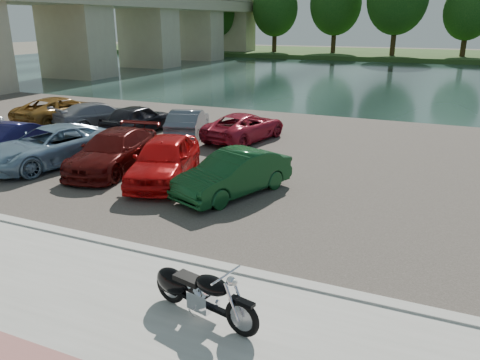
# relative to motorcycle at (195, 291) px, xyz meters

# --- Properties ---
(ground) EXTENTS (200.00, 200.00, 0.00)m
(ground) POSITION_rel_motorcycle_xyz_m (-0.93, -0.30, -0.56)
(ground) COLOR #595447
(ground) RESTS_ON ground
(promenade) EXTENTS (60.00, 6.00, 0.10)m
(promenade) POSITION_rel_motorcycle_xyz_m (-0.93, -1.30, -0.51)
(promenade) COLOR #AAA8A0
(promenade) RESTS_ON ground
(kerb) EXTENTS (60.00, 0.30, 0.14)m
(kerb) POSITION_rel_motorcycle_xyz_m (-0.93, 1.70, -0.49)
(kerb) COLOR #AAA8A0
(kerb) RESTS_ON ground
(parking_lot) EXTENTS (60.00, 18.00, 0.04)m
(parking_lot) POSITION_rel_motorcycle_xyz_m (-0.93, 10.70, -0.54)
(parking_lot) COLOR #3E3832
(parking_lot) RESTS_ON ground
(river) EXTENTS (120.00, 40.00, 0.00)m
(river) POSITION_rel_motorcycle_xyz_m (-0.93, 39.70, -0.56)
(river) COLOR #172A28
(river) RESTS_ON ground
(far_bank) EXTENTS (120.00, 24.00, 0.60)m
(far_bank) POSITION_rel_motorcycle_xyz_m (-0.93, 71.70, -0.26)
(far_bank) COLOR #234016
(far_bank) RESTS_ON ground
(bridge) EXTENTS (7.00, 56.00, 8.55)m
(bridge) POSITION_rel_motorcycle_xyz_m (-28.93, 40.73, 4.96)
(bridge) COLOR tan
(bridge) RESTS_ON ground
(far_trees) EXTENTS (70.25, 10.68, 12.52)m
(far_trees) POSITION_rel_motorcycle_xyz_m (3.43, 65.49, 6.93)
(far_trees) COLOR #312312
(far_trees) RESTS_ON far_bank
(motorcycle) EXTENTS (2.30, 0.90, 1.05)m
(motorcycle) POSITION_rel_motorcycle_xyz_m (0.00, 0.00, 0.00)
(motorcycle) COLOR black
(motorcycle) RESTS_ON promenade
(car_1) EXTENTS (1.54, 3.81, 1.23)m
(car_1) POSITION_rel_motorcycle_xyz_m (-12.05, 6.42, 0.09)
(car_1) COLOR #171645
(car_1) RESTS_ON parking_lot
(car_2) EXTENTS (3.44, 5.44, 1.40)m
(car_2) POSITION_rel_motorcycle_xyz_m (-9.48, 6.24, 0.18)
(car_2) COLOR #7A99B1
(car_2) RESTS_ON parking_lot
(car_3) EXTENTS (2.58, 4.91, 1.36)m
(car_3) POSITION_rel_motorcycle_xyz_m (-6.96, 6.67, 0.16)
(car_3) COLOR #4C0C0A
(car_3) RESTS_ON parking_lot
(car_4) EXTENTS (2.97, 4.72, 1.50)m
(car_4) POSITION_rel_motorcycle_xyz_m (-4.60, 6.29, 0.23)
(car_4) COLOR red
(car_4) RESTS_ON parking_lot
(car_5) EXTENTS (2.73, 4.25, 1.32)m
(car_5) POSITION_rel_motorcycle_xyz_m (-1.98, 6.02, 0.14)
(car_5) COLOR #113F1C
(car_5) RESTS_ON parking_lot
(car_6) EXTENTS (2.78, 5.18, 1.38)m
(car_6) POSITION_rel_motorcycle_xyz_m (-14.57, 12.14, 0.17)
(car_6) COLOR #8D5D20
(car_6) RESTS_ON parking_lot
(car_7) EXTENTS (3.33, 4.80, 1.29)m
(car_7) POSITION_rel_motorcycle_xyz_m (-12.01, 11.98, 0.12)
(car_7) COLOR gray
(car_7) RESTS_ON parking_lot
(car_8) EXTENTS (1.97, 4.13, 1.36)m
(car_8) POSITION_rel_motorcycle_xyz_m (-9.60, 11.86, 0.16)
(car_8) COLOR black
(car_8) RESTS_ON parking_lot
(car_9) EXTENTS (2.55, 4.17, 1.30)m
(car_9) POSITION_rel_motorcycle_xyz_m (-7.00, 12.06, 0.13)
(car_9) COLOR #575E68
(car_9) RESTS_ON parking_lot
(car_10) EXTENTS (2.85, 4.73, 1.23)m
(car_10) POSITION_rel_motorcycle_xyz_m (-4.39, 12.58, 0.09)
(car_10) COLOR #A81C30
(car_10) RESTS_ON parking_lot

